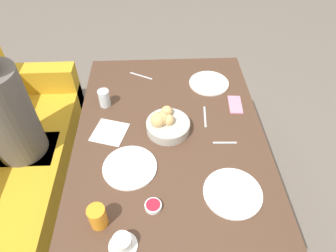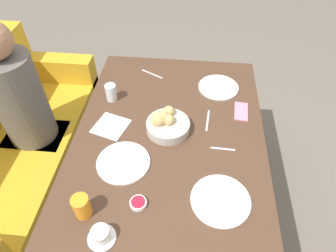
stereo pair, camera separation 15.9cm
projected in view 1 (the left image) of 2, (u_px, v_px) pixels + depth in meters
name	position (u px, v px, depth m)	size (l,w,h in m)	color
ground_plane	(170.00, 205.00, 2.12)	(10.00, 10.00, 0.00)	#6B6056
dining_table	(170.00, 145.00, 1.65)	(1.42, 1.00, 0.74)	#4C3323
couch	(1.00, 175.00, 1.92)	(1.62, 0.70, 0.86)	gold
seated_person	(18.00, 137.00, 1.85)	(0.30, 0.39, 1.22)	#23232D
bread_basket	(166.00, 124.00, 1.58)	(0.23, 0.23, 0.12)	#B2ADA3
plate_near_left	(233.00, 193.00, 1.33)	(0.26, 0.26, 0.01)	white
plate_near_right	(209.00, 83.00, 1.88)	(0.25, 0.25, 0.01)	white
plate_far_center	(130.00, 167.00, 1.43)	(0.26, 0.26, 0.01)	white
juice_glass	(98.00, 217.00, 1.20)	(0.07, 0.07, 0.11)	orange
water_tumbler	(104.00, 98.00, 1.71)	(0.06, 0.06, 0.10)	silver
coffee_cup	(122.00, 243.00, 1.15)	(0.12, 0.12, 0.06)	white
jam_bowl_berry	(153.00, 206.00, 1.28)	(0.07, 0.07, 0.02)	white
fork_silver	(205.00, 117.00, 1.68)	(0.16, 0.02, 0.00)	#B7B7BC
knife_silver	(141.00, 76.00, 1.94)	(0.09, 0.15, 0.00)	#B7B7BC
spoon_coffee	(225.00, 143.00, 1.54)	(0.02, 0.12, 0.00)	#B7B7BC
napkin	(110.00, 132.00, 1.60)	(0.21, 0.21, 0.00)	white
cell_phone	(235.00, 105.00, 1.75)	(0.16, 0.09, 0.01)	pink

